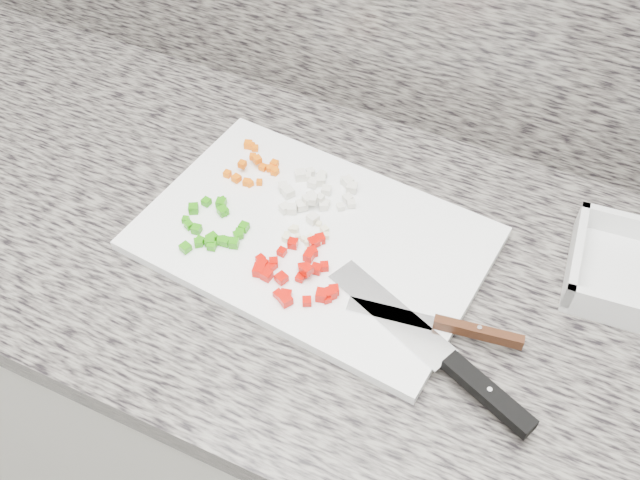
# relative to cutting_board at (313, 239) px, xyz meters

# --- Properties ---
(cabinet) EXTENTS (3.92, 0.62, 0.86)m
(cabinet) POSITION_rel_cutting_board_xyz_m (0.06, -0.00, -0.48)
(cabinet) COLOR beige
(cabinet) RESTS_ON ground
(countertop) EXTENTS (3.96, 0.64, 0.04)m
(countertop) POSITION_rel_cutting_board_xyz_m (0.06, -0.00, -0.03)
(countertop) COLOR slate
(countertop) RESTS_ON cabinet
(cutting_board) EXTENTS (0.49, 0.35, 0.02)m
(cutting_board) POSITION_rel_cutting_board_xyz_m (0.00, 0.00, 0.00)
(cutting_board) COLOR white
(cutting_board) RESTS_ON countertop
(carrot_pile) EXTENTS (0.08, 0.09, 0.02)m
(carrot_pile) POSITION_rel_cutting_board_xyz_m (-0.13, 0.08, 0.01)
(carrot_pile) COLOR #E85E05
(carrot_pile) RESTS_ON cutting_board
(onion_pile) EXTENTS (0.12, 0.10, 0.02)m
(onion_pile) POSITION_rel_cutting_board_xyz_m (-0.03, 0.07, 0.02)
(onion_pile) COLOR silver
(onion_pile) RESTS_ON cutting_board
(green_pepper_pile) EXTENTS (0.10, 0.11, 0.01)m
(green_pepper_pile) POSITION_rel_cutting_board_xyz_m (-0.13, -0.05, 0.01)
(green_pepper_pile) COLOR #25840C
(green_pepper_pile) RESTS_ON cutting_board
(red_pepper_pile) EXTENTS (0.12, 0.13, 0.02)m
(red_pepper_pile) POSITION_rel_cutting_board_xyz_m (0.01, -0.07, 0.01)
(red_pepper_pile) COLOR #BF0A02
(red_pepper_pile) RESTS_ON cutting_board
(garlic_pile) EXTENTS (0.06, 0.06, 0.01)m
(garlic_pile) POSITION_rel_cutting_board_xyz_m (-0.01, -0.01, 0.01)
(garlic_pile) COLOR beige
(garlic_pile) RESTS_ON cutting_board
(chef_knife) EXTENTS (0.30, 0.15, 0.02)m
(chef_knife) POSITION_rel_cutting_board_xyz_m (0.24, -0.12, 0.01)
(chef_knife) COLOR silver
(chef_knife) RESTS_ON cutting_board
(paring_knife) EXTENTS (0.22, 0.05, 0.02)m
(paring_knife) POSITION_rel_cutting_board_xyz_m (0.22, -0.07, 0.01)
(paring_knife) COLOR silver
(paring_knife) RESTS_ON cutting_board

